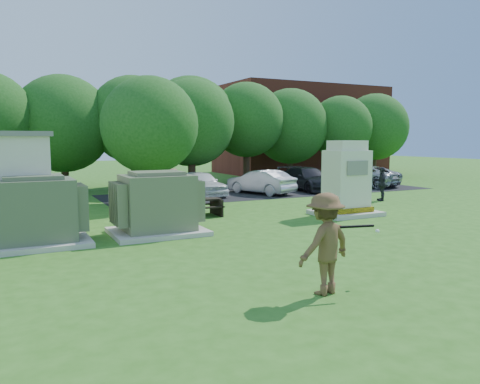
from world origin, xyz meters
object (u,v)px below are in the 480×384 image
generator_cabinet (346,183)px  car_white (200,183)px  car_dark (308,179)px  batter (325,244)px  person_at_picnic (175,191)px  car_silver_a (261,182)px  picnic_table (200,205)px  car_silver_b (362,176)px  transformer_left (35,213)px  transformer_right (157,205)px  person_walking_right (382,184)px

generator_cabinet → car_white: bearing=108.5°
car_white → car_dark: (6.93, -0.33, 0.01)m
batter → person_at_picnic: batter is taller
car_white → car_silver_a: bearing=-16.0°
picnic_table → car_silver_b: car_silver_b is taller
transformer_left → car_white: transformer_left is taller
transformer_right → picnic_table: (2.58, 2.67, -0.52)m
transformer_right → car_silver_a: 12.06m
batter → picnic_table: bearing=-109.4°
person_at_picnic → person_walking_right: person_at_picnic is taller
transformer_right → person_walking_right: size_ratio=1.74×
car_silver_a → car_white: bearing=-29.6°
transformer_left → car_silver_b: bearing=24.2°
picnic_table → transformer_left: bearing=-156.9°
generator_cabinet → picnic_table: 6.06m
car_white → transformer_right: bearing=-126.0°
picnic_table → car_dark: (9.49, 6.02, 0.26)m
transformer_right → person_at_picnic: bearing=63.3°
batter → car_silver_b: batter is taller
picnic_table → person_at_picnic: size_ratio=0.88×
batter → car_silver_a: (7.36, 15.81, -0.34)m
picnic_table → car_dark: car_dark is taller
car_silver_b → person_walking_right: bearing=38.8°
generator_cabinet → person_at_picnic: 7.11m
transformer_left → person_walking_right: transformer_left is taller
batter → person_at_picnic: 11.20m
car_white → car_dark: size_ratio=0.84×
generator_cabinet → car_white: generator_cabinet is taller
car_white → car_silver_a: (3.47, -0.59, -0.00)m
batter → car_white: (3.89, 16.40, -0.33)m
person_at_picnic → car_silver_a: 8.15m
transformer_right → transformer_left: bearing=180.0°
generator_cabinet → person_at_picnic: (-6.16, 3.53, -0.40)m
picnic_table → batter: bearing=-97.5°
transformer_right → batter: (1.25, -7.38, 0.06)m
car_white → car_silver_a: size_ratio=0.97×
transformer_left → car_white: (8.84, 9.03, -0.28)m
car_silver_b → car_dark: bearing=-11.5°
transformer_left → generator_cabinet: bearing=1.3°
batter → car_silver_a: size_ratio=0.49×
transformer_right → generator_cabinet: (8.07, 0.26, 0.37)m
car_white → car_dark: car_dark is taller
transformer_left → car_silver_b: transformer_left is taller
transformer_right → car_white: bearing=60.3°
transformer_right → generator_cabinet: size_ratio=0.98×
transformer_right → car_white: transformer_right is taller
transformer_left → car_silver_b: 22.40m
car_silver_a → generator_cabinet: bearing=66.3°
person_walking_right → picnic_table: bearing=-56.0°
generator_cabinet → car_dark: (4.00, 8.43, -0.64)m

